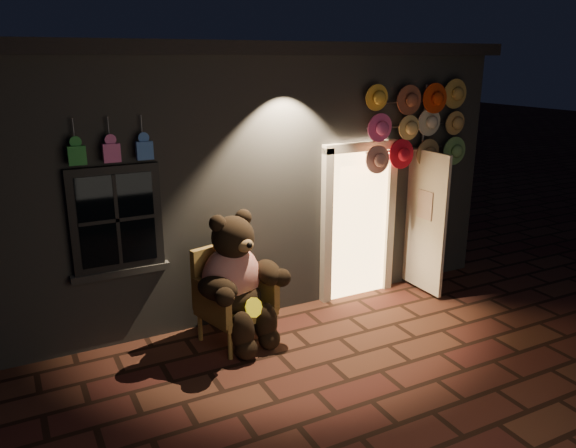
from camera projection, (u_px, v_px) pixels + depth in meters
ground at (328, 362)px, 6.27m from camera, size 60.00×60.00×0.00m
shop_building at (203, 155)px, 9.17m from camera, size 7.30×5.95×3.51m
wicker_armchair at (231, 294)px, 6.67m from camera, size 0.93×0.88×1.14m
teddy_bear at (237, 281)px, 6.49m from camera, size 1.13×1.01×1.60m
hat_rack at (418, 128)px, 7.63m from camera, size 1.66×0.22×2.94m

